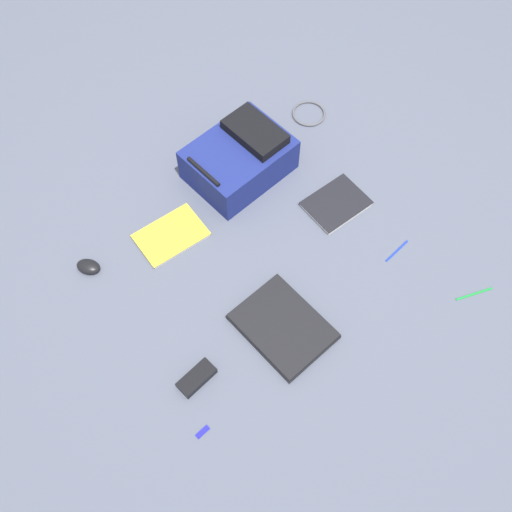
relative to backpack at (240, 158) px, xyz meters
The scene contains 11 objects.
ground_plane 0.46m from the backpack, 163.89° to the left, with size 4.18×4.18×0.00m, color #4C5160.
backpack is the anchor object (origin of this frame).
laptop 0.73m from the backpack, 160.27° to the left, with size 0.37×0.31×0.03m.
book_blue 0.43m from the backpack, 107.57° to the left, with size 0.19×0.27×0.02m.
book_comic 0.43m from the backpack, 146.66° to the right, with size 0.21×0.26×0.02m.
computer_mouse 0.74m from the backpack, 96.71° to the left, with size 0.06×0.09×0.04m, color black.
cable_coil 0.44m from the backpack, 75.98° to the right, with size 0.15×0.15×0.01m, color #4C4C51.
power_brick 0.92m from the backpack, 138.63° to the left, with size 0.06×0.14×0.03m, color black.
pen_black 0.73m from the backpack, 154.99° to the right, with size 0.01×0.01×0.13m, color #1933B2.
pen_blue 1.06m from the backpack, 155.68° to the right, with size 0.01×0.01×0.15m, color #198C33.
usb_stick 1.10m from the backpack, 141.50° to the left, with size 0.02×0.05×0.01m, color #191999.
Camera 1 is at (-0.96, 0.69, 2.10)m, focal length 43.88 mm.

